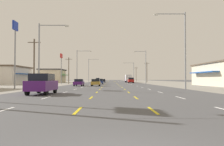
% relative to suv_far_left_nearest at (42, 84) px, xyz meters
% --- Properties ---
extents(ground_plane, '(572.00, 572.00, 0.00)m').
position_rel_suv_far_left_nearest_xyz_m(ground_plane, '(6.84, 47.17, -1.03)').
color(ground_plane, '#4C4C4F').
extents(lot_apron_left, '(28.00, 440.00, 0.01)m').
position_rel_suv_far_left_nearest_xyz_m(lot_apron_left, '(-17.91, 47.17, -1.02)').
color(lot_apron_left, gray).
rests_on(lot_apron_left, ground).
extents(lot_apron_right, '(28.00, 440.00, 0.01)m').
position_rel_suv_far_left_nearest_xyz_m(lot_apron_right, '(31.59, 47.17, -1.02)').
color(lot_apron_right, gray).
rests_on(lot_apron_right, ground).
extents(lane_markings, '(10.64, 227.60, 0.01)m').
position_rel_suv_far_left_nearest_xyz_m(lane_markings, '(6.84, 85.67, -1.02)').
color(lane_markings, white).
rests_on(lane_markings, ground).
extents(signal_span_wire, '(26.62, 0.53, 9.79)m').
position_rel_suv_far_left_nearest_xyz_m(signal_span_wire, '(7.22, -7.64, 4.81)').
color(signal_span_wire, brown).
rests_on(signal_span_wire, ground).
extents(suv_far_left_nearest, '(1.98, 4.90, 1.98)m').
position_rel_suv_far_left_nearest_xyz_m(suv_far_left_nearest, '(0.00, 0.00, 0.00)').
color(suv_far_left_nearest, '#4C196B').
rests_on(suv_far_left_nearest, ground).
extents(sedan_inner_left_near, '(1.80, 4.50, 1.46)m').
position_rel_suv_far_left_nearest_xyz_m(sedan_inner_left_near, '(3.52, 26.53, -0.27)').
color(sedan_inner_left_near, '#B28C33').
rests_on(sedan_inner_left_near, ground).
extents(sedan_far_left_mid, '(1.80, 4.50, 1.46)m').
position_rel_suv_far_left_nearest_xyz_m(sedan_far_left_mid, '(-0.04, 26.71, -0.27)').
color(sedan_far_left_mid, '#4C196B').
rests_on(sedan_far_left_mid, ground).
extents(hatchback_inner_left_midfar, '(1.72, 3.90, 1.54)m').
position_rel_suv_far_left_nearest_xyz_m(hatchback_inner_left_midfar, '(3.59, 45.18, -0.24)').
color(hatchback_inner_left_midfar, navy).
rests_on(hatchback_inner_left_midfar, ground).
extents(suv_far_right_far, '(1.98, 4.90, 1.98)m').
position_rel_suv_far_left_nearest_xyz_m(suv_far_right_far, '(13.92, 63.06, 0.00)').
color(suv_far_right_far, red).
rests_on(suv_far_right_far, ground).
extents(sedan_inner_left_farther, '(1.80, 4.50, 1.46)m').
position_rel_suv_far_left_nearest_xyz_m(sedan_inner_left_farther, '(3.52, 75.23, -0.27)').
color(sedan_inner_left_farther, black).
rests_on(sedan_inner_left_farther, ground).
extents(box_truck_far_right_farthest, '(2.40, 7.20, 3.23)m').
position_rel_suv_far_left_nearest_xyz_m(box_truck_far_right_farthest, '(14.01, 76.86, 0.81)').
color(box_truck_far_right_farthest, '#4C196B').
rests_on(box_truck_far_right_farthest, ground).
extents(suv_far_left_distant_a, '(1.98, 4.90, 1.98)m').
position_rel_suv_far_left_nearest_xyz_m(suv_far_left_distant_a, '(-0.01, 99.23, 0.00)').
color(suv_far_left_distant_a, navy).
rests_on(suv_far_left_distant_a, ground).
extents(storefront_left_row_2, '(10.13, 12.92, 5.35)m').
position_rel_suv_far_left_nearest_xyz_m(storefront_left_row_2, '(-16.59, 71.86, 1.67)').
color(storefront_left_row_2, beige).
rests_on(storefront_left_row_2, ground).
extents(pole_sign_left_row_1, '(0.24, 1.78, 10.48)m').
position_rel_suv_far_left_nearest_xyz_m(pole_sign_left_row_1, '(-8.30, 13.98, 6.53)').
color(pole_sign_left_row_1, gray).
rests_on(pole_sign_left_row_1, ground).
extents(pole_sign_left_row_2, '(0.24, 2.32, 8.71)m').
position_rel_suv_far_left_nearest_xyz_m(pole_sign_left_row_2, '(-7.55, 45.00, 5.56)').
color(pole_sign_left_row_2, gray).
rests_on(pole_sign_left_row_2, ground).
extents(streetlight_left_row_0, '(4.22, 0.26, 9.19)m').
position_rel_suv_far_left_nearest_xyz_m(streetlight_left_row_0, '(-2.86, 9.82, 4.34)').
color(streetlight_left_row_0, gray).
rests_on(streetlight_left_row_0, ground).
extents(streetlight_right_row_0, '(4.44, 0.26, 10.79)m').
position_rel_suv_far_left_nearest_xyz_m(streetlight_right_row_0, '(16.57, 9.82, 5.20)').
color(streetlight_right_row_0, gray).
rests_on(streetlight_right_row_0, ground).
extents(streetlight_left_row_1, '(4.34, 0.26, 9.98)m').
position_rel_suv_far_left_nearest_xyz_m(streetlight_left_row_1, '(-2.87, 46.76, 4.76)').
color(streetlight_left_row_1, gray).
rests_on(streetlight_left_row_1, ground).
extents(streetlight_right_row_1, '(3.73, 0.26, 9.87)m').
position_rel_suv_far_left_nearest_xyz_m(streetlight_right_row_1, '(16.64, 46.76, 4.63)').
color(streetlight_right_row_1, gray).
rests_on(streetlight_right_row_1, ground).
extents(streetlight_left_row_2, '(4.62, 0.26, 10.57)m').
position_rel_suv_far_left_nearest_xyz_m(streetlight_left_row_2, '(-2.85, 83.71, 5.10)').
color(streetlight_left_row_2, gray).
rests_on(streetlight_left_row_2, ground).
extents(streetlight_right_row_2, '(4.86, 0.26, 8.97)m').
position_rel_suv_far_left_nearest_xyz_m(streetlight_right_row_2, '(16.42, 83.71, 4.30)').
color(streetlight_right_row_2, gray).
rests_on(streetlight_right_row_2, ground).
extents(utility_pole_left_row_0, '(2.20, 0.26, 8.41)m').
position_rel_suv_far_left_nearest_xyz_m(utility_pole_left_row_0, '(-6.63, 18.01, 3.37)').
color(utility_pole_left_row_0, brown).
rests_on(utility_pole_left_row_0, ground).
extents(utility_pole_left_row_1, '(2.20, 0.26, 8.33)m').
position_rel_suv_far_left_nearest_xyz_m(utility_pole_left_row_1, '(-6.67, 52.05, 3.33)').
color(utility_pole_left_row_1, brown).
rests_on(utility_pole_left_row_1, ground).
extents(utility_pole_right_row_2, '(2.20, 0.26, 8.81)m').
position_rel_suv_far_left_nearest_xyz_m(utility_pole_right_row_2, '(22.27, 79.28, 3.57)').
color(utility_pole_right_row_2, brown).
rests_on(utility_pole_right_row_2, ground).
extents(utility_pole_right_row_3, '(2.20, 0.26, 8.48)m').
position_rel_suv_far_left_nearest_xyz_m(utility_pole_right_row_3, '(21.41, 114.79, 3.40)').
color(utility_pole_right_row_3, brown).
rests_on(utility_pole_right_row_3, ground).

